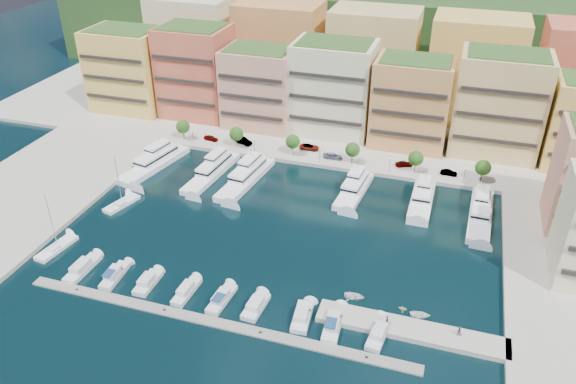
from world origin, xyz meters
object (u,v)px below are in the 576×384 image
(lamppost_4, at_px, (465,173))
(car_1, at_px, (244,141))
(yacht_4, at_px, (355,189))
(tender_1, at_px, (403,308))
(car_0, at_px, (211,138))
(person_1, at_px, (459,331))
(cruiser_7, at_px, (333,324))
(car_3, at_px, (333,156))
(car_5, at_px, (449,173))
(tree_2, at_px, (293,142))
(yacht_2, at_px, (247,176))
(sailboat_0, at_px, (57,248))
(car_4, at_px, (404,164))
(cruiser_2, at_px, (148,283))
(sailboat_1, at_px, (122,204))
(cruiser_3, at_px, (186,291))
(tree_4, at_px, (416,159))
(cruiser_1, at_px, (115,275))
(tender_2, at_px, (420,315))
(yacht_6, at_px, (481,212))
(cruiser_0, at_px, (82,268))
(tree_3, at_px, (353,150))
(tender_0, at_px, (354,296))
(yacht_5, at_px, (422,197))
(cruiser_6, at_px, (302,317))
(lamppost_0, at_px, (193,135))
(lamppost_2, at_px, (320,153))
(lamppost_3, at_px, (390,163))
(cruiser_8, at_px, (379,334))
(car_2, at_px, (309,147))
(yacht_1, at_px, (213,171))
(tree_0, at_px, (183,127))
(tree_5, at_px, (483,168))
(lamppost_1, at_px, (254,143))
(person_0, at_px, (387,320))

(lamppost_4, bearing_deg, car_1, 175.72)
(yacht_4, xyz_separation_m, tender_1, (16.54, -37.52, -0.69))
(car_0, height_order, person_1, person_1)
(cruiser_7, height_order, car_3, car_3)
(tender_1, xyz_separation_m, car_5, (4.33, 51.30, 1.27))
(tree_2, height_order, car_1, tree_2)
(yacht_2, distance_m, sailboat_0, 47.03)
(car_4, distance_m, car_5, 11.35)
(cruiser_2, bearing_deg, sailboat_1, 130.89)
(tree_2, distance_m, cruiser_3, 58.29)
(tree_4, height_order, cruiser_7, tree_4)
(cruiser_1, bearing_deg, car_3, 64.46)
(tender_2, bearing_deg, cruiser_1, 87.34)
(yacht_6, relative_size, cruiser_0, 2.46)
(tree_3, bearing_deg, tender_0, -77.36)
(yacht_5, relative_size, cruiser_0, 1.91)
(cruiser_1, xyz_separation_m, car_4, (46.52, 60.31, 1.17))
(cruiser_6, bearing_deg, cruiser_1, -179.96)
(cruiser_1, height_order, sailboat_1, sailboat_1)
(cruiser_3, relative_size, person_1, 4.33)
(lamppost_0, bearing_deg, lamppost_4, 0.00)
(lamppost_0, height_order, lamppost_2, same)
(lamppost_2, distance_m, yacht_2, 20.05)
(tender_0, relative_size, car_0, 0.91)
(lamppost_3, xyz_separation_m, car_3, (-15.28, 3.14, -2.11))
(yacht_2, xyz_separation_m, cruiser_7, (32.43, -43.04, -0.64))
(cruiser_3, xyz_separation_m, cruiser_8, (35.34, -0.00, -0.00))
(tender_1, xyz_separation_m, car_2, (-32.57, 54.67, 1.34))
(lamppost_2, xyz_separation_m, car_4, (21.06, 4.50, -2.09))
(lamppost_2, height_order, car_1, lamppost_2)
(yacht_5, relative_size, sailboat_1, 1.31)
(lamppost_4, relative_size, car_0, 1.02)
(car_1, relative_size, person_1, 2.79)
(sailboat_1, distance_m, car_0, 36.83)
(tender_1, bearing_deg, yacht_1, 59.90)
(lamppost_2, bearing_deg, yacht_1, -152.72)
(tree_0, bearing_deg, tender_0, -40.14)
(tree_3, height_order, car_0, tree_3)
(tree_5, bearing_deg, lamppost_1, -177.73)
(cruiser_0, distance_m, car_0, 59.52)
(cruiser_6, height_order, person_0, person_0)
(car_4, bearing_deg, tender_0, 155.70)
(car_0, xyz_separation_m, car_4, (53.43, 0.79, 0.03))
(cruiser_0, height_order, cruiser_3, same)
(cruiser_0, bearing_deg, tree_4, 45.76)
(cruiser_7, bearing_deg, yacht_5, 77.56)
(tender_1, xyz_separation_m, tender_0, (-8.80, 0.56, -0.01))
(lamppost_3, bearing_deg, car_1, 173.85)
(tree_5, bearing_deg, cruiser_6, -115.98)
(yacht_5, height_order, tender_2, yacht_5)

